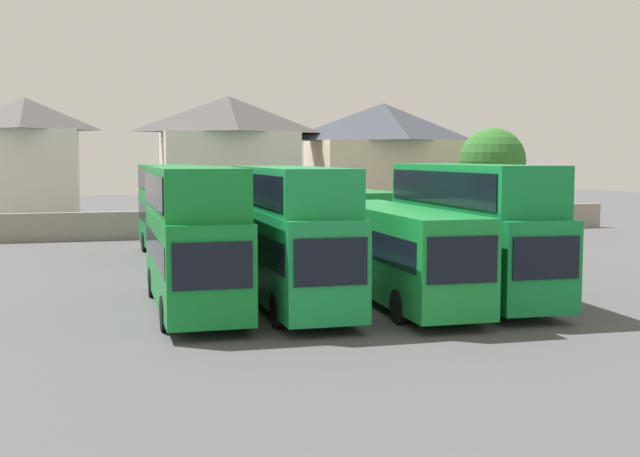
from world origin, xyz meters
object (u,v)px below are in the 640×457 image
(bus_1, at_px, (192,230))
(bus_8, at_px, (341,216))
(bus_2, at_px, (289,229))
(tree_left_of_lot, at_px, (492,161))
(house_terrace_right, at_px, (383,163))
(bus_5, at_px, (172,206))
(house_terrace_left, at_px, (27,163))
(bus_4, at_px, (470,223))
(house_terrace_centre, at_px, (229,161))
(bus_7, at_px, (289,218))
(bus_3, at_px, (397,249))
(bus_6, at_px, (243,205))

(bus_1, bearing_deg, bus_8, 147.03)
(bus_2, distance_m, tree_left_of_lot, 31.08)
(house_terrace_right, bearing_deg, bus_5, -135.68)
(bus_1, relative_size, house_terrace_left, 1.08)
(bus_4, height_order, house_terrace_centre, house_terrace_centre)
(house_terrace_left, bearing_deg, house_terrace_right, -1.07)
(bus_7, relative_size, house_terrace_centre, 1.16)
(bus_5, bearing_deg, bus_7, 87.15)
(bus_7, bearing_deg, tree_left_of_lot, 113.85)
(bus_7, bearing_deg, house_terrace_centre, 179.54)
(bus_4, bearing_deg, house_terrace_right, 167.95)
(bus_1, distance_m, bus_5, 15.06)
(bus_5, bearing_deg, house_terrace_left, -157.93)
(bus_1, height_order, house_terrace_centre, house_terrace_centre)
(bus_5, bearing_deg, bus_3, 19.57)
(bus_5, distance_m, bus_7, 6.33)
(bus_4, height_order, house_terrace_right, house_terrace_right)
(bus_1, distance_m, house_terrace_centre, 32.54)
(bus_2, bearing_deg, bus_8, 157.20)
(bus_1, bearing_deg, bus_6, 163.93)
(bus_8, height_order, house_terrace_centre, house_terrace_centre)
(bus_6, height_order, house_terrace_right, house_terrace_right)
(house_terrace_left, relative_size, house_terrace_centre, 0.93)
(bus_8, relative_size, house_terrace_right, 1.05)
(tree_left_of_lot, bearing_deg, bus_2, -130.20)
(bus_1, height_order, bus_7, bus_1)
(bus_1, relative_size, house_terrace_right, 0.89)
(bus_2, distance_m, bus_6, 15.64)
(house_terrace_right, height_order, tree_left_of_lot, house_terrace_right)
(bus_8, bearing_deg, house_terrace_right, 148.52)
(bus_2, height_order, bus_8, bus_2)
(bus_2, xyz_separation_m, bus_7, (3.58, 15.47, -0.80))
(bus_3, bearing_deg, house_terrace_centre, -177.33)
(bus_2, xyz_separation_m, bus_5, (-2.70, 15.41, -0.04))
(bus_2, xyz_separation_m, tree_left_of_lot, (20.01, 23.68, 2.21))
(bus_4, height_order, bus_5, bus_4)
(house_terrace_left, bearing_deg, bus_3, -65.72)
(house_terrace_centre, height_order, tree_left_of_lot, house_terrace_centre)
(bus_8, height_order, tree_left_of_lot, tree_left_of_lot)
(bus_7, bearing_deg, bus_6, -95.66)
(bus_7, bearing_deg, bus_8, 90.17)
(bus_8, relative_size, house_terrace_centre, 1.19)
(bus_7, xyz_separation_m, house_terrace_right, (11.75, 17.56, 2.88))
(bus_8, bearing_deg, house_terrace_centre, -172.36)
(bus_4, bearing_deg, tree_left_of_lot, 153.20)
(tree_left_of_lot, bearing_deg, house_terrace_centre, 153.44)
(bus_8, bearing_deg, bus_5, -93.60)
(bus_3, height_order, bus_7, bus_7)
(bus_8, distance_m, house_terrace_right, 19.68)
(house_terrace_right, distance_m, tree_left_of_lot, 10.46)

